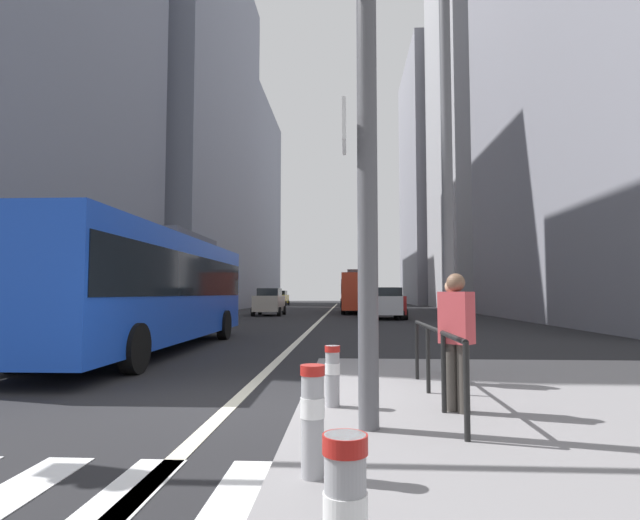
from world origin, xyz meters
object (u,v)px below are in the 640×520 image
Objects in this scene: city_bus_red_distant at (352,291)px; pedestrian_waiting at (452,326)px; car_receding_far at (388,303)px; car_oncoming_far at (280,298)px; pedestrian_walking at (457,335)px; street_lamp_post at (446,92)px; traffic_signal_gantry at (153,66)px; bollard_right at (332,372)px; car_oncoming_mid at (269,302)px; city_bus_red_receding at (359,290)px; bollard_left at (313,414)px; city_bus_blue_oncoming at (149,284)px; car_receding_near at (384,303)px.

pedestrian_waiting is at bearing -88.72° from city_bus_red_distant.
car_receding_far and car_oncoming_far have the same top height.
street_lamp_post is at bearing 80.36° from pedestrian_walking.
car_receding_far reaches higher than pedestrian_walking.
city_bus_red_distant is 54.73m from traffic_signal_gantry.
car_receding_far is 25.44m from bollard_right.
city_bus_red_distant is 1.51× the size of traffic_signal_gantry.
car_oncoming_mid is 2.54× the size of pedestrian_waiting.
city_bus_red_receding reaches higher than bollard_left.
bollard_left reaches higher than bollard_right.
pedestrian_walking is at bearing -80.22° from car_oncoming_far.
city_bus_red_receding is at bearing 90.63° from pedestrian_walking.
car_oncoming_mid is (-6.15, -24.09, -0.85)m from city_bus_red_distant.
bollard_left is (5.14, -9.46, -1.20)m from city_bus_blue_oncoming.
pedestrian_walking is (-1.19, -25.51, 0.09)m from car_receding_far.
bollard_right is (-1.13, -35.08, -1.26)m from city_bus_red_receding.
car_oncoming_mid is at bearing -104.32° from city_bus_red_distant.
traffic_signal_gantry reaches higher than car_receding_far.
bollard_left is 4.65m from pedestrian_waiting.
city_bus_red_receding is 1.55× the size of traffic_signal_gantry.
car_receding_far is at bearing -27.12° from car_oncoming_mid.
car_oncoming_far is 56.68m from street_lamp_post.
city_bus_blue_oncoming is 8.97m from traffic_signal_gantry.
traffic_signal_gantry is (3.23, -8.04, 2.32)m from city_bus_blue_oncoming.
car_receding_near is at bearing 88.65° from pedestrian_waiting.
bollard_left is (-1.21, -37.54, -1.20)m from city_bus_red_receding.
car_oncoming_far is 0.62× the size of traffic_signal_gantry.
pedestrian_waiting is (3.87, 2.78, -3.10)m from traffic_signal_gantry.
car_oncoming_far is (-9.25, 4.60, -0.85)m from city_bus_red_distant.
traffic_signal_gantry is 4.23m from bollard_right.
bollard_right is (5.22, -7.00, -1.26)m from city_bus_blue_oncoming.
car_receding_near is (1.28, -10.28, -0.85)m from city_bus_red_receding.
pedestrian_waiting is (7.31, -27.73, 0.07)m from car_oncoming_mid.
car_oncoming_far is at bearing 93.71° from city_bus_blue_oncoming.
city_bus_blue_oncoming reaches higher than car_oncoming_mid.
city_bus_red_distant is 2.58× the size of car_receding_far.
car_oncoming_mid is (-0.22, 22.47, -0.85)m from city_bus_blue_oncoming.
city_bus_blue_oncoming reaches higher than car_oncoming_far.
city_bus_blue_oncoming is at bearing 126.75° from bollard_right.
city_bus_red_receding is at bearing -67.26° from car_oncoming_far.
car_receding_near is 25.03m from pedestrian_walking.
car_oncoming_mid and car_oncoming_far have the same top height.
city_bus_red_distant is 24.88m from car_oncoming_mid.
car_receding_far is 0.59× the size of traffic_signal_gantry.
bollard_left is 2.80m from pedestrian_walking.
car_oncoming_mid reaches higher than bollard_left.
city_bus_red_receding is 32.63m from street_lamp_post.
city_bus_red_distant is at bearing 82.74° from city_bus_blue_oncoming.
car_oncoming_mid and car_receding_near have the same top height.
bollard_left is at bearing -80.47° from car_oncoming_mid.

